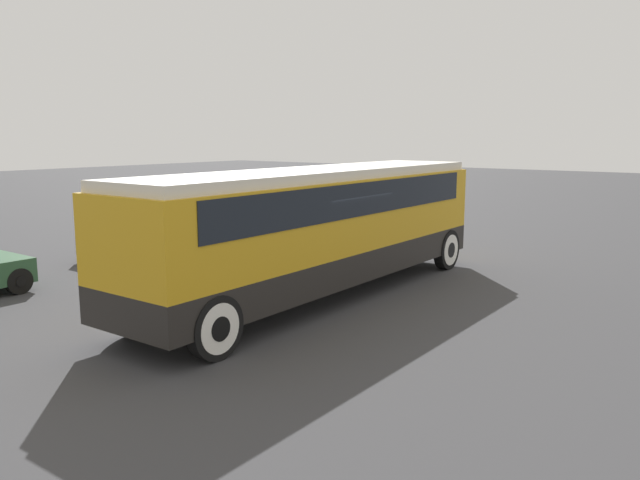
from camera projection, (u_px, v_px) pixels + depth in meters
The scene contains 3 objects.
ground_plane at pixel (320, 296), 15.11m from camera, with size 120.00×120.00×0.00m, color #38383A.
tour_bus at pixel (322, 219), 14.87m from camera, with size 11.32×2.51×3.08m.
parked_car_near at pixel (150, 234), 20.12m from camera, with size 4.22×1.97×1.41m.
Camera 1 is at (-11.80, -8.72, 3.85)m, focal length 35.00 mm.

